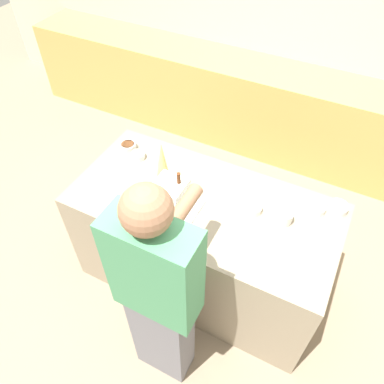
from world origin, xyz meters
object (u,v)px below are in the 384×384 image
at_px(baking_tray, 171,206).
at_px(mug, 285,217).
at_px(gingerbread_house, 170,194).
at_px(candy_bowl_beside_tree, 138,155).
at_px(decorative_tree, 163,164).
at_px(candy_bowl_behind_tray, 317,208).
at_px(candy_bowl_center_rear, 254,208).
at_px(candy_bowl_far_left, 338,208).
at_px(person, 159,297).
at_px(candy_bowl_near_tray_right, 128,146).

distance_m(baking_tray, mug, 0.74).
bearing_deg(gingerbread_house, candy_bowl_beside_tree, 145.77).
distance_m(decorative_tree, mug, 0.87).
relative_size(candy_bowl_behind_tray, candy_bowl_center_rear, 0.98).
xyz_separation_m(candy_bowl_center_rear, candy_bowl_far_left, (0.49, 0.25, 0.00)).
relative_size(baking_tray, candy_bowl_behind_tray, 3.56).
xyz_separation_m(baking_tray, candy_bowl_behind_tray, (0.87, 0.40, 0.02)).
xyz_separation_m(decorative_tree, candy_bowl_far_left, (1.15, 0.29, -0.15)).
relative_size(mug, person, 0.06).
bearing_deg(decorative_tree, mug, 2.89).
height_order(candy_bowl_far_left, mug, mug).
bearing_deg(candy_bowl_behind_tray, mug, -132.13).
relative_size(gingerbread_house, candy_bowl_far_left, 2.28).
bearing_deg(baking_tray, mug, 17.01).
relative_size(candy_bowl_center_rear, person, 0.06).
bearing_deg(decorative_tree, gingerbread_house, -48.11).
relative_size(decorative_tree, person, 0.20).
distance_m(candy_bowl_behind_tray, candy_bowl_near_tray_right, 1.45).
xyz_separation_m(candy_bowl_behind_tray, candy_bowl_center_rear, (-0.37, -0.19, -0.00)).
relative_size(candy_bowl_far_left, person, 0.07).
xyz_separation_m(gingerbread_house, mug, (0.71, 0.22, -0.08)).
distance_m(candy_bowl_beside_tree, candy_bowl_far_left, 1.46).
height_order(candy_bowl_behind_tray, candy_bowl_far_left, candy_bowl_far_left).
xyz_separation_m(decorative_tree, mug, (0.86, 0.04, -0.13)).
bearing_deg(candy_bowl_far_left, candy_bowl_near_tray_right, -176.27).
distance_m(baking_tray, candy_bowl_beside_tree, 0.55).
xyz_separation_m(gingerbread_house, candy_bowl_center_rear, (0.50, 0.21, -0.09)).
xyz_separation_m(gingerbread_house, candy_bowl_far_left, (0.99, 0.47, -0.09)).
distance_m(candy_bowl_far_left, person, 1.29).
xyz_separation_m(candy_bowl_beside_tree, person, (0.71, -0.91, -0.03)).
bearing_deg(baking_tray, candy_bowl_center_rear, 22.86).
bearing_deg(candy_bowl_near_tray_right, person, -49.01).
bearing_deg(candy_bowl_near_tray_right, candy_bowl_behind_tray, 1.43).
bearing_deg(candy_bowl_beside_tree, gingerbread_house, -34.23).
distance_m(baking_tray, gingerbread_house, 0.12).
relative_size(gingerbread_house, person, 0.17).
height_order(candy_bowl_far_left, candy_bowl_near_tray_right, candy_bowl_near_tray_right).
height_order(candy_bowl_far_left, person, person).
distance_m(candy_bowl_behind_tray, candy_bowl_beside_tree, 1.33).
bearing_deg(candy_bowl_far_left, candy_bowl_behind_tray, -150.82).
bearing_deg(person, mug, 61.19).
relative_size(candy_bowl_behind_tray, candy_bowl_near_tray_right, 0.85).
relative_size(candy_bowl_beside_tree, candy_bowl_near_tray_right, 0.83).
bearing_deg(candy_bowl_far_left, candy_bowl_center_rear, -152.55).
relative_size(decorative_tree, mug, 3.61).
distance_m(candy_bowl_behind_tray, person, 1.17).
bearing_deg(gingerbread_house, baking_tray, -147.27).
bearing_deg(decorative_tree, candy_bowl_center_rear, 3.34).
xyz_separation_m(candy_bowl_near_tray_right, person, (0.84, -0.96, -0.03)).
height_order(mug, person, person).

